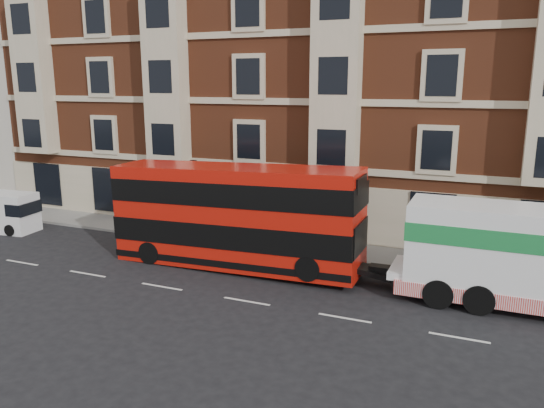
{
  "coord_description": "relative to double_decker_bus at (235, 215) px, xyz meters",
  "views": [
    {
      "loc": [
        8.51,
        -17.72,
        8.47
      ],
      "look_at": [
        -0.59,
        4.0,
        3.07
      ],
      "focal_mm": 35.0,
      "sensor_mm": 36.0,
      "label": 1
    }
  ],
  "objects": [
    {
      "name": "lamp_post_west",
      "position": [
        -3.77,
        2.7,
        0.15
      ],
      "size": [
        0.35,
        0.15,
        4.35
      ],
      "color": "black",
      "rests_on": "sidewalk"
    },
    {
      "name": "victorian_terrace",
      "position": [
        2.73,
        11.5,
        7.54
      ],
      "size": [
        45.0,
        12.0,
        20.4
      ],
      "color": "brown",
      "rests_on": "ground"
    },
    {
      "name": "tow_truck",
      "position": [
        12.06,
        0.0,
        -0.44
      ],
      "size": [
        9.44,
        2.79,
        3.93
      ],
      "color": "white",
      "rests_on": "ground"
    },
    {
      "name": "box_van",
      "position": [
        -15.55,
        0.36,
        -1.42
      ],
      "size": [
        4.49,
        2.19,
        2.26
      ],
      "rotation": [
        0.0,
        0.0,
        0.1
      ],
      "color": "white",
      "rests_on": "ground"
    },
    {
      "name": "ground",
      "position": [
        2.23,
        -3.5,
        -2.53
      ],
      "size": [
        120.0,
        120.0,
        0.0
      ],
      "primitive_type": "plane",
      "color": "black",
      "rests_on": "ground"
    },
    {
      "name": "pedestrian",
      "position": [
        -6.31,
        3.22,
        -1.47
      ],
      "size": [
        0.67,
        0.45,
        1.82
      ],
      "primitive_type": "imported",
      "rotation": [
        0.0,
        0.0,
        -0.02
      ],
      "color": "#1C1E38",
      "rests_on": "sidewalk"
    },
    {
      "name": "double_decker_bus",
      "position": [
        0.0,
        0.0,
        0.0
      ],
      "size": [
        11.79,
        2.71,
        4.77
      ],
      "color": "red",
      "rests_on": "ground"
    },
    {
      "name": "sidewalk",
      "position": [
        2.23,
        4.0,
        -2.45
      ],
      "size": [
        90.0,
        3.0,
        0.15
      ],
      "primitive_type": "cube",
      "color": "slate",
      "rests_on": "ground"
    }
  ]
}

